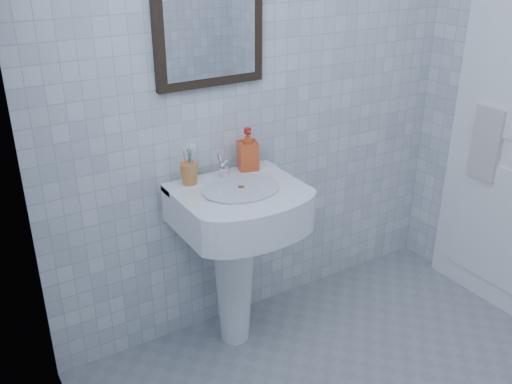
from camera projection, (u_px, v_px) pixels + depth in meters
wall_back at (262, 75)px, 2.62m from camera, size 2.20×0.02×2.50m
wall_left at (117, 255)px, 1.16m from camera, size 0.02×2.40×2.50m
washbasin at (236, 239)px, 2.60m from camera, size 0.55×0.40×0.85m
faucet at (224, 167)px, 2.55m from camera, size 0.05×0.10×0.12m
toothbrush_cup at (189, 174)px, 2.48m from camera, size 0.08×0.08×0.10m
soap_dispenser at (248, 149)px, 2.61m from camera, size 0.11×0.11×0.19m
wall_mirror at (209, 12)px, 2.35m from camera, size 0.50×0.04×0.62m
towel_ring at (495, 109)px, 2.83m from camera, size 0.01×0.18×0.18m
hand_towel at (486, 144)px, 2.89m from camera, size 0.03×0.16×0.38m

